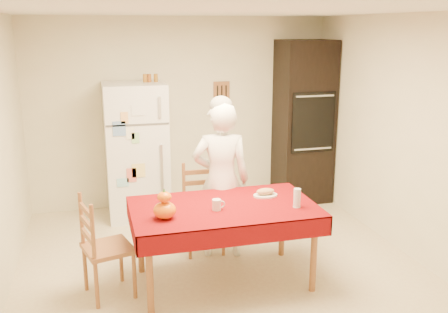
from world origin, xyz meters
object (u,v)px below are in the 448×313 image
object	(u,v)px
chair_left	(100,244)
oven_cabinet	(304,122)
wine_glass	(297,198)
seated_woman	(221,180)
coffee_mug	(217,205)
bread_plate	(265,195)
pumpkin_lower	(165,210)
refrigerator	(137,151)
dining_table	(224,213)
chair_far	(202,204)

from	to	relation	value
chair_left	oven_cabinet	bearing A→B (deg)	-69.42
chair_left	wine_glass	bearing A→B (deg)	-112.34
seated_woman	wine_glass	bearing A→B (deg)	134.21
seated_woman	coffee_mug	xyz separation A→B (m)	(-0.22, -0.68, -0.01)
chair_left	wine_glass	xyz separation A→B (m)	(1.76, -0.22, 0.34)
bread_plate	pumpkin_lower	bearing A→B (deg)	-162.48
pumpkin_lower	bread_plate	bearing A→B (deg)	17.52
wine_glass	refrigerator	bearing A→B (deg)	119.67
refrigerator	pumpkin_lower	xyz separation A→B (m)	(0.04, -2.15, -0.01)
coffee_mug	seated_woman	bearing A→B (deg)	71.97
refrigerator	seated_woman	world-z (taller)	refrigerator
oven_cabinet	coffee_mug	distance (m)	2.77
coffee_mug	wine_glass	world-z (taller)	wine_glass
refrigerator	chair_left	world-z (taller)	refrigerator
refrigerator	dining_table	size ratio (longest dim) A/B	1.00
dining_table	bread_plate	world-z (taller)	bread_plate
chair_left	pumpkin_lower	bearing A→B (deg)	-123.74
seated_woman	bread_plate	xyz separation A→B (m)	(0.33, -0.43, -0.05)
chair_left	dining_table	bearing A→B (deg)	-105.92
dining_table	chair_left	size ratio (longest dim) A/B	1.79
oven_cabinet	dining_table	size ratio (longest dim) A/B	1.29
dining_table	seated_woman	size ratio (longest dim) A/B	1.04
oven_cabinet	chair_far	size ratio (longest dim) A/B	2.32
refrigerator	bread_plate	world-z (taller)	refrigerator
oven_cabinet	seated_woman	world-z (taller)	oven_cabinet
dining_table	pumpkin_lower	distance (m)	0.61
refrigerator	pumpkin_lower	size ratio (longest dim) A/B	8.59
seated_woman	pumpkin_lower	size ratio (longest dim) A/B	8.28
wine_glass	bread_plate	size ratio (longest dim) A/B	0.73
wine_glass	coffee_mug	bearing A→B (deg)	170.90
refrigerator	seated_woman	bearing A→B (deg)	-62.07
dining_table	chair_far	size ratio (longest dim) A/B	1.79
pumpkin_lower	refrigerator	bearing A→B (deg)	91.04
pumpkin_lower	wine_glass	distance (m)	1.21
chair_left	pumpkin_lower	xyz separation A→B (m)	(0.55, -0.18, 0.33)
pumpkin_lower	seated_woman	bearing A→B (deg)	47.33
pumpkin_lower	wine_glass	xyz separation A→B (m)	(1.20, -0.04, 0.01)
dining_table	chair_far	world-z (taller)	chair_far
coffee_mug	bread_plate	bearing A→B (deg)	23.86
coffee_mug	bread_plate	distance (m)	0.60
chair_far	bread_plate	world-z (taller)	chair_far
chair_far	seated_woman	distance (m)	0.40
seated_woman	pumpkin_lower	xyz separation A→B (m)	(-0.70, -0.76, 0.02)
refrigerator	oven_cabinet	bearing A→B (deg)	1.18
chair_far	pumpkin_lower	world-z (taller)	chair_far
oven_cabinet	refrigerator	bearing A→B (deg)	-178.82
refrigerator	dining_table	xyz separation A→B (m)	(0.61, -1.98, -0.16)
dining_table	seated_woman	distance (m)	0.61
chair_left	coffee_mug	distance (m)	1.08
refrigerator	dining_table	bearing A→B (deg)	-72.94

